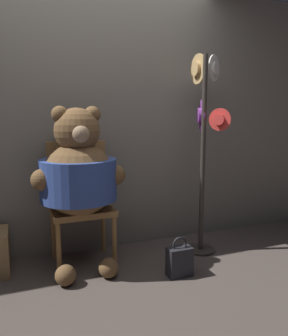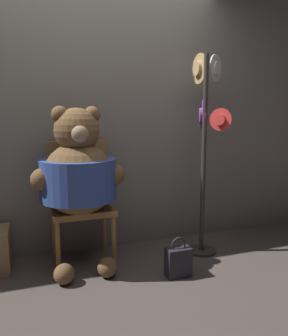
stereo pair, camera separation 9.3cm
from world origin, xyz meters
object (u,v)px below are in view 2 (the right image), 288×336
at_px(teddy_bear, 78,174).
at_px(handbag_on_ground, 178,261).
at_px(hat_display_rack, 205,132).
at_px(chair, 80,196).

distance_m(teddy_bear, handbag_on_ground, 1.09).
xyz_separation_m(hat_display_rack, handbag_on_ground, (-0.46, -0.42, -1.02)).
bearing_deg(handbag_on_ground, hat_display_rack, 42.52).
bearing_deg(hat_display_rack, chair, 170.62).
xyz_separation_m(teddy_bear, handbag_on_ground, (0.71, -0.45, -0.68)).
height_order(hat_display_rack, handbag_on_ground, hat_display_rack).
bearing_deg(chair, handbag_on_ground, -41.81).
distance_m(chair, teddy_bear, 0.28).
xyz_separation_m(chair, hat_display_rack, (1.14, -0.19, 0.57)).
height_order(chair, hat_display_rack, hat_display_rack).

